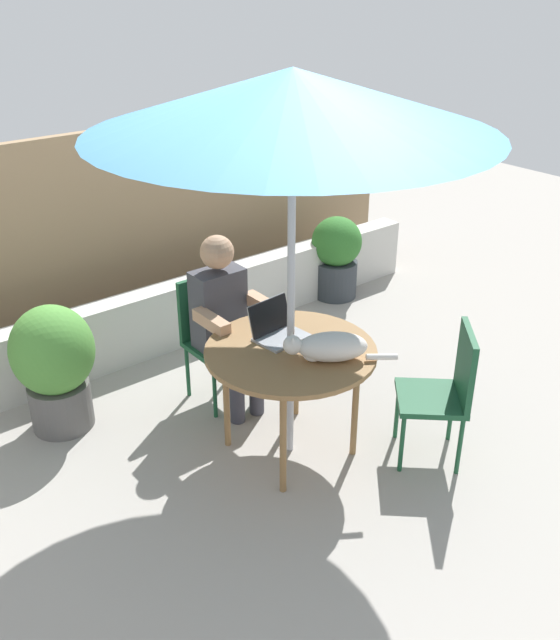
{
  "coord_description": "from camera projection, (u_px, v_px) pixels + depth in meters",
  "views": [
    {
      "loc": [
        -2.3,
        -2.79,
        2.76
      ],
      "look_at": [
        0.0,
        0.1,
        0.88
      ],
      "focal_mm": 39.62,
      "sensor_mm": 36.0,
      "label": 1
    }
  ],
  "objects": [
    {
      "name": "ground_plane",
      "position": [
        290.0,
        449.0,
        4.47
      ],
      "size": [
        14.0,
        14.0,
        0.0
      ],
      "primitive_type": "plane",
      "color": "gray"
    },
    {
      "name": "fence_back",
      "position": [
        112.0,
        231.0,
        5.69
      ],
      "size": [
        5.79,
        0.08,
        1.62
      ],
      "primitive_type": "cube",
      "color": "#937756",
      "rests_on": "ground"
    },
    {
      "name": "planter_wall_low",
      "position": [
        157.0,
        320.0,
        5.5
      ],
      "size": [
        5.21,
        0.2,
        0.52
      ],
      "primitive_type": "cube",
      "color": "beige",
      "rests_on": "ground"
    },
    {
      "name": "patio_table",
      "position": [
        291.0,
        358.0,
        4.17
      ],
      "size": [
        1.02,
        1.02,
        0.73
      ],
      "color": "olive",
      "rests_on": "ground"
    },
    {
      "name": "patio_umbrella",
      "position": [
        293.0,
        101.0,
        3.5
      ],
      "size": [
        2.14,
        2.14,
        2.3
      ],
      "color": "#B7B7BC",
      "rests_on": "ground"
    },
    {
      "name": "chair_occupied",
      "position": [
        213.0,
        329.0,
        4.83
      ],
      "size": [
        0.4,
        0.4,
        0.87
      ],
      "color": "#194C2D",
      "rests_on": "ground"
    },
    {
      "name": "chair_empty",
      "position": [
        447.0,
        386.0,
        4.19
      ],
      "size": [
        0.57,
        0.57,
        0.87
      ],
      "color": "#194C2D",
      "rests_on": "ground"
    },
    {
      "name": "person_seated",
      "position": [
        225.0,
        315.0,
        4.64
      ],
      "size": [
        0.48,
        0.48,
        1.21
      ],
      "color": "#3F3F47",
      "rests_on": "ground"
    },
    {
      "name": "laptop",
      "position": [
        275.0,
        327.0,
        4.26
      ],
      "size": [
        0.32,
        0.28,
        0.21
      ],
      "color": "gray",
      "rests_on": "patio_table"
    },
    {
      "name": "cat",
      "position": [
        328.0,
        347.0,
        3.99
      ],
      "size": [
        0.54,
        0.44,
        0.17
      ],
      "color": "silver",
      "rests_on": "patio_table"
    },
    {
      "name": "potted_plant_near_fence",
      "position": [
        54.0,
        363.0,
        4.49
      ],
      "size": [
        0.53,
        0.53,
        0.86
      ],
      "color": "#595654",
      "rests_on": "ground"
    },
    {
      "name": "potted_plant_by_chair",
      "position": [
        336.0,
        255.0,
        6.33
      ],
      "size": [
        0.45,
        0.45,
        0.75
      ],
      "color": "#33383D",
      "rests_on": "ground"
    }
  ]
}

